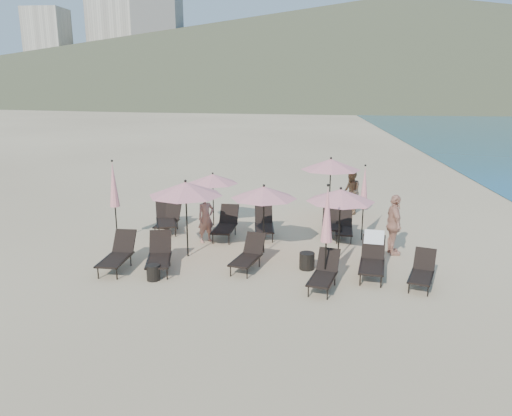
# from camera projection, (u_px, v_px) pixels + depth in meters

# --- Properties ---
(ground) EXTENTS (800.00, 800.00, 0.00)m
(ground) POSITION_uv_depth(u_px,v_px,m) (288.00, 277.00, 13.94)
(ground) COLOR #D6BA8C
(ground) RESTS_ON ground
(volcanic_headland) EXTENTS (690.00, 690.00, 55.00)m
(volcanic_headland) POSITION_uv_depth(u_px,v_px,m) (420.00, 46.00, 294.33)
(volcanic_headland) COLOR brown
(volcanic_headland) RESTS_ON ground
(hotel_skyline) EXTENTS (109.00, 82.00, 55.00)m
(hotel_skyline) POSITION_uv_depth(u_px,v_px,m) (130.00, 48.00, 277.61)
(hotel_skyline) COLOR beige
(hotel_skyline) RESTS_ON ground
(lounger_0) EXTENTS (0.72, 1.75, 0.99)m
(lounger_0) POSITION_uv_depth(u_px,v_px,m) (118.00, 254.00, 14.48)
(lounger_0) COLOR black
(lounger_0) RESTS_ON ground
(lounger_1) EXTENTS (0.96, 1.81, 0.99)m
(lounger_1) POSITION_uv_depth(u_px,v_px,m) (159.00, 254.00, 14.42)
(lounger_1) COLOR black
(lounger_1) RESTS_ON ground
(lounger_2) EXTENTS (1.02, 1.69, 0.91)m
(lounger_2) POSITION_uv_depth(u_px,v_px,m) (248.00, 255.00, 14.50)
(lounger_2) COLOR black
(lounger_2) RESTS_ON ground
(lounger_3) EXTENTS (0.98, 1.66, 0.90)m
(lounger_3) POSITION_uv_depth(u_px,v_px,m) (324.00, 273.00, 13.15)
(lounger_3) COLOR black
(lounger_3) RESTS_ON ground
(lounger_4) EXTENTS (0.96, 1.88, 1.12)m
(lounger_4) POSITION_uv_depth(u_px,v_px,m) (373.00, 257.00, 14.02)
(lounger_4) COLOR black
(lounger_4) RESTS_ON ground
(lounger_5) EXTENTS (1.04, 1.60, 0.86)m
(lounger_5) POSITION_uv_depth(u_px,v_px,m) (422.00, 271.00, 13.30)
(lounger_5) COLOR black
(lounger_5) RESTS_ON ground
(lounger_6) EXTENTS (0.73, 1.62, 0.90)m
(lounger_6) POSITION_uv_depth(u_px,v_px,m) (169.00, 220.00, 18.22)
(lounger_6) COLOR black
(lounger_6) RESTS_ON ground
(lounger_7) EXTENTS (1.18, 1.92, 1.03)m
(lounger_7) POSITION_uv_depth(u_px,v_px,m) (166.00, 218.00, 18.24)
(lounger_7) COLOR black
(lounger_7) RESTS_ON ground
(lounger_8) EXTENTS (0.80, 1.82, 1.02)m
(lounger_8) POSITION_uv_depth(u_px,v_px,m) (226.00, 224.00, 17.48)
(lounger_8) COLOR black
(lounger_8) RESTS_ON ground
(lounger_9) EXTENTS (0.80, 1.75, 0.98)m
(lounger_9) POSITION_uv_depth(u_px,v_px,m) (264.00, 223.00, 17.62)
(lounger_9) COLOR black
(lounger_9) RESTS_ON ground
(lounger_10) EXTENTS (0.74, 1.75, 0.99)m
(lounger_10) POSITION_uv_depth(u_px,v_px,m) (332.00, 221.00, 17.92)
(lounger_10) COLOR black
(lounger_10) RESTS_ON ground
(lounger_11) EXTENTS (0.69, 1.55, 0.87)m
(lounger_11) POSITION_uv_depth(u_px,v_px,m) (344.00, 227.00, 17.39)
(lounger_11) COLOR black
(lounger_11) RESTS_ON ground
(umbrella_open_0) EXTENTS (2.27, 2.27, 2.45)m
(umbrella_open_0) POSITION_uv_depth(u_px,v_px,m) (186.00, 189.00, 15.11)
(umbrella_open_0) COLOR black
(umbrella_open_0) RESTS_ON ground
(umbrella_open_1) EXTENTS (2.08, 2.08, 2.24)m
(umbrella_open_1) POSITION_uv_depth(u_px,v_px,m) (264.00, 192.00, 15.48)
(umbrella_open_1) COLOR black
(umbrella_open_1) RESTS_ON ground
(umbrella_open_2) EXTENTS (2.09, 2.09, 2.25)m
(umbrella_open_2) POSITION_uv_depth(u_px,v_px,m) (341.00, 195.00, 15.02)
(umbrella_open_2) COLOR black
(umbrella_open_2) RESTS_ON ground
(umbrella_open_3) EXTENTS (1.91, 1.91, 2.05)m
(umbrella_open_3) POSITION_uv_depth(u_px,v_px,m) (213.00, 179.00, 18.56)
(umbrella_open_3) COLOR black
(umbrella_open_3) RESTS_ON ground
(umbrella_open_4) EXTENTS (2.33, 2.33, 2.50)m
(umbrella_open_4) POSITION_uv_depth(u_px,v_px,m) (331.00, 164.00, 19.32)
(umbrella_open_4) COLOR black
(umbrella_open_4) RESTS_ON ground
(umbrella_closed_0) EXTENTS (0.32, 0.32, 2.74)m
(umbrella_closed_0) POSITION_uv_depth(u_px,v_px,m) (327.00, 215.00, 13.10)
(umbrella_closed_0) COLOR black
(umbrella_closed_0) RESTS_ON ground
(umbrella_closed_1) EXTENTS (0.31, 0.31, 2.64)m
(umbrella_closed_1) POSITION_uv_depth(u_px,v_px,m) (364.00, 188.00, 16.83)
(umbrella_closed_1) COLOR black
(umbrella_closed_1) RESTS_ON ground
(umbrella_closed_2) EXTENTS (0.33, 0.33, 2.80)m
(umbrella_closed_2) POSITION_uv_depth(u_px,v_px,m) (114.00, 185.00, 16.76)
(umbrella_closed_2) COLOR black
(umbrella_closed_2) RESTS_ON ground
(side_table_0) EXTENTS (0.37, 0.37, 0.44)m
(side_table_0) POSITION_uv_depth(u_px,v_px,m) (153.00, 273.00, 13.70)
(side_table_0) COLOR black
(side_table_0) RESTS_ON ground
(side_table_1) EXTENTS (0.45, 0.45, 0.49)m
(side_table_1) POSITION_uv_depth(u_px,v_px,m) (307.00, 261.00, 14.51)
(side_table_1) COLOR black
(side_table_1) RESTS_ON ground
(beachgoer_a) EXTENTS (0.73, 0.71, 1.68)m
(beachgoer_a) POSITION_uv_depth(u_px,v_px,m) (206.00, 218.00, 16.88)
(beachgoer_a) COLOR #A36A59
(beachgoer_a) RESTS_ON ground
(beachgoer_b) EXTENTS (0.77, 0.96, 1.86)m
(beachgoer_b) POSITION_uv_depth(u_px,v_px,m) (351.00, 192.00, 20.48)
(beachgoer_b) COLOR #9B7350
(beachgoer_b) RESTS_ON ground
(beachgoer_c) EXTENTS (0.59, 1.17, 1.93)m
(beachgoer_c) POSITION_uv_depth(u_px,v_px,m) (394.00, 225.00, 15.61)
(beachgoer_c) COLOR tan
(beachgoer_c) RESTS_ON ground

